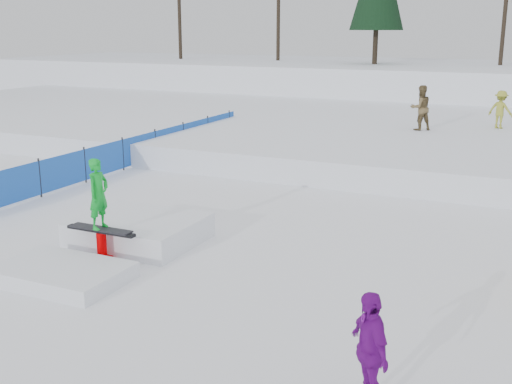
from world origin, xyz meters
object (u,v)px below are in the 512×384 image
at_px(safety_fence, 123,154).
at_px(walker_olive, 421,108).
at_px(jib_rail_feature, 119,238).
at_px(walker_ygreen, 501,110).
at_px(spectator_purple, 369,350).

height_order(safety_fence, walker_olive, walker_olive).
bearing_deg(jib_rail_feature, safety_fence, 125.88).
distance_m(walker_ygreen, spectator_purple, 19.22).
xyz_separation_m(safety_fence, spectator_purple, (11.00, -9.86, 0.22)).
bearing_deg(spectator_purple, jib_rail_feature, -157.96).
bearing_deg(walker_ygreen, walker_olive, 51.51).
relative_size(safety_fence, walker_olive, 9.47).
height_order(walker_olive, jib_rail_feature, walker_olive).
distance_m(walker_olive, jib_rail_feature, 14.59).
bearing_deg(walker_ygreen, jib_rail_feature, 87.57).
bearing_deg(walker_ygreen, safety_fence, 59.37).
distance_m(safety_fence, walker_ygreen, 14.34).
relative_size(walker_ygreen, spectator_purple, 0.94).
bearing_deg(walker_ygreen, spectator_purple, 109.11).
height_order(safety_fence, walker_ygreen, walker_ygreen).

